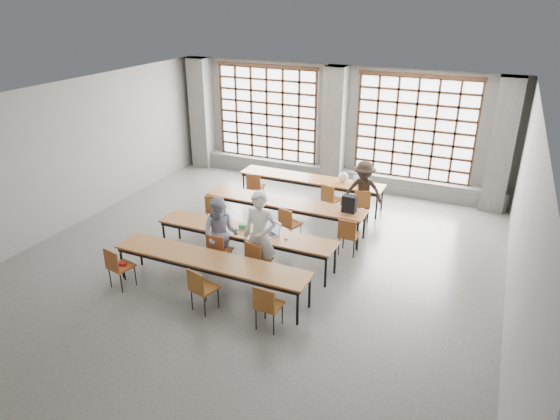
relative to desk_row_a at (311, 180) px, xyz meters
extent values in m
plane|color=#4B4B49|center=(0.09, -3.61, -0.66)|extent=(11.00, 11.00, 0.00)
plane|color=silver|center=(0.09, -3.61, 2.84)|extent=(11.00, 11.00, 0.00)
plane|color=slate|center=(0.09, 1.89, 1.09)|extent=(10.00, 0.00, 10.00)
plane|color=slate|center=(0.09, -9.11, 1.09)|extent=(10.00, 0.00, 10.00)
plane|color=slate|center=(-4.91, -3.61, 1.09)|extent=(0.00, 11.00, 11.00)
plane|color=slate|center=(5.09, -3.61, 1.09)|extent=(0.00, 11.00, 11.00)
cube|color=#51514F|center=(-4.41, 1.61, 1.09)|extent=(0.60, 0.55, 3.50)
cube|color=#51514F|center=(0.09, 1.61, 1.09)|extent=(0.60, 0.55, 3.50)
cube|color=#51514F|center=(4.59, 1.61, 1.09)|extent=(0.60, 0.55, 3.50)
cube|color=white|center=(-2.16, 1.87, 1.24)|extent=(3.20, 0.02, 2.80)
cube|color=black|center=(-2.16, 1.79, 1.24)|extent=(3.20, 0.05, 2.80)
cube|color=black|center=(-2.16, 1.79, -0.21)|extent=(3.32, 0.07, 0.10)
cube|color=black|center=(-2.16, 1.79, 2.69)|extent=(3.32, 0.07, 0.10)
cube|color=white|center=(2.34, 1.87, 1.24)|extent=(3.20, 0.02, 2.80)
cube|color=black|center=(2.34, 1.79, 1.24)|extent=(3.20, 0.05, 2.80)
cube|color=black|center=(2.34, 1.79, -0.21)|extent=(3.32, 0.07, 0.10)
cube|color=black|center=(2.34, 1.79, 2.69)|extent=(3.32, 0.07, 0.10)
cube|color=#51514F|center=(0.09, 1.69, -0.41)|extent=(9.80, 0.35, 0.50)
cube|color=brown|center=(0.00, 0.00, 0.05)|extent=(4.00, 0.70, 0.04)
cube|color=black|center=(0.00, 0.00, -0.01)|extent=(3.90, 0.64, 0.08)
cylinder|color=black|center=(-1.92, -0.29, -0.32)|extent=(0.05, 0.05, 0.69)
cylinder|color=black|center=(-1.92, 0.29, -0.32)|extent=(0.05, 0.05, 0.69)
cylinder|color=black|center=(1.92, -0.29, -0.32)|extent=(0.05, 0.05, 0.69)
cylinder|color=black|center=(1.92, 0.29, -0.32)|extent=(0.05, 0.05, 0.69)
cube|color=brown|center=(0.01, -1.81, 0.05)|extent=(4.00, 0.70, 0.04)
cube|color=black|center=(0.01, -1.81, -0.01)|extent=(3.90, 0.64, 0.08)
cylinder|color=black|center=(-1.91, -2.10, -0.32)|extent=(0.05, 0.05, 0.69)
cylinder|color=black|center=(-1.91, -1.52, -0.32)|extent=(0.05, 0.05, 0.69)
cylinder|color=black|center=(1.93, -2.10, -0.32)|extent=(0.05, 0.05, 0.69)
cylinder|color=black|center=(1.93, -1.52, -0.32)|extent=(0.05, 0.05, 0.69)
cube|color=brown|center=(-0.11, -3.60, 0.05)|extent=(4.00, 0.70, 0.04)
cube|color=black|center=(-0.11, -3.60, -0.01)|extent=(3.90, 0.64, 0.08)
cylinder|color=black|center=(-2.03, -3.89, -0.32)|extent=(0.05, 0.05, 0.69)
cylinder|color=black|center=(-2.03, -3.31, -0.32)|extent=(0.05, 0.05, 0.69)
cylinder|color=black|center=(1.81, -3.89, -0.32)|extent=(0.05, 0.05, 0.69)
cylinder|color=black|center=(1.81, -3.31, -0.32)|extent=(0.05, 0.05, 0.69)
cube|color=brown|center=(-0.15, -4.96, 0.05)|extent=(4.00, 0.70, 0.04)
cube|color=black|center=(-0.15, -4.96, -0.01)|extent=(3.90, 0.64, 0.08)
cylinder|color=black|center=(-2.07, -5.25, -0.32)|extent=(0.05, 0.05, 0.69)
cylinder|color=black|center=(-2.07, -4.67, -0.32)|extent=(0.05, 0.05, 0.69)
cylinder|color=black|center=(1.77, -5.25, -0.32)|extent=(0.05, 0.05, 0.69)
cylinder|color=black|center=(1.77, -4.67, -0.32)|extent=(0.05, 0.05, 0.69)
cube|color=brown|center=(-1.40, -0.55, -0.21)|extent=(0.48, 0.48, 0.04)
cube|color=brown|center=(-1.37, -0.75, 0.02)|extent=(0.40, 0.09, 0.40)
cylinder|color=black|center=(-1.40, -0.55, -0.44)|extent=(0.02, 0.02, 0.45)
cube|color=brown|center=(0.80, -0.55, -0.21)|extent=(0.53, 0.53, 0.04)
cube|color=brown|center=(0.74, -0.74, 0.02)|extent=(0.39, 0.15, 0.40)
cylinder|color=black|center=(0.80, -0.55, -0.44)|extent=(0.02, 0.02, 0.45)
cube|color=brown|center=(1.60, -0.55, -0.21)|extent=(0.52, 0.52, 0.04)
cube|color=brown|center=(1.65, -0.74, 0.02)|extent=(0.39, 0.14, 0.40)
cylinder|color=black|center=(1.60, -0.55, -0.44)|extent=(0.02, 0.02, 0.45)
cube|color=brown|center=(-1.59, -2.36, -0.21)|extent=(0.51, 0.51, 0.04)
cube|color=brown|center=(-1.54, -2.55, 0.02)|extent=(0.40, 0.12, 0.40)
cylinder|color=black|center=(-1.59, -2.36, -0.44)|extent=(0.02, 0.02, 0.45)
cube|color=brown|center=(0.41, -2.36, -0.21)|extent=(0.52, 0.52, 0.04)
cube|color=brown|center=(0.35, -2.55, 0.02)|extent=(0.39, 0.14, 0.40)
cylinder|color=black|center=(0.41, -2.36, -0.44)|extent=(0.02, 0.02, 0.45)
cube|color=brown|center=(1.81, -2.36, -0.21)|extent=(0.43, 0.43, 0.04)
cube|color=brown|center=(1.81, -2.56, 0.02)|extent=(0.40, 0.04, 0.40)
cylinder|color=black|center=(1.81, -2.36, -0.44)|extent=(0.02, 0.02, 0.45)
cube|color=maroon|center=(-0.41, -4.15, -0.21)|extent=(0.43, 0.43, 0.04)
cube|color=maroon|center=(-0.41, -4.35, 0.02)|extent=(0.40, 0.04, 0.40)
cylinder|color=black|center=(-0.41, -4.15, -0.44)|extent=(0.02, 0.02, 0.45)
cube|color=brown|center=(0.49, -4.15, -0.21)|extent=(0.50, 0.50, 0.04)
cube|color=brown|center=(0.45, -4.35, 0.02)|extent=(0.40, 0.12, 0.40)
cylinder|color=black|center=(0.49, -4.15, -0.44)|extent=(0.02, 0.02, 0.45)
cube|color=brown|center=(-1.85, -5.51, -0.21)|extent=(0.49, 0.49, 0.04)
cube|color=brown|center=(-1.89, -5.70, 0.02)|extent=(0.40, 0.11, 0.40)
cylinder|color=black|center=(-1.85, -5.51, -0.44)|extent=(0.02, 0.02, 0.45)
cube|color=brown|center=(0.05, -5.51, -0.21)|extent=(0.51, 0.51, 0.04)
cube|color=brown|center=(0.00, -5.70, 0.02)|extent=(0.39, 0.13, 0.40)
cylinder|color=black|center=(0.05, -5.51, -0.44)|extent=(0.02, 0.02, 0.45)
cube|color=brown|center=(1.35, -5.51, -0.21)|extent=(0.43, 0.43, 0.04)
cube|color=brown|center=(1.34, -5.71, 0.02)|extent=(0.40, 0.04, 0.40)
cylinder|color=black|center=(1.35, -5.51, -0.44)|extent=(0.02, 0.02, 0.45)
imported|color=silver|center=(0.49, -4.10, 0.28)|extent=(0.72, 0.51, 1.88)
imported|color=#1B1F51|center=(-0.41, -4.10, 0.14)|extent=(0.92, 0.80, 1.60)
imported|color=black|center=(1.60, -0.50, 0.12)|extent=(1.03, 0.62, 1.56)
cube|color=silver|center=(0.44, -3.55, 0.08)|extent=(0.44, 0.40, 0.02)
cube|color=black|center=(0.43, -3.56, 0.09)|extent=(0.35, 0.30, 0.00)
cube|color=silver|center=(0.51, -3.43, 0.20)|extent=(0.35, 0.24, 0.26)
cube|color=#89B8EE|center=(0.50, -3.44, 0.17)|extent=(0.29, 0.19, 0.21)
cube|color=silver|center=(1.35, 0.05, 0.08)|extent=(0.42, 0.35, 0.02)
cube|color=black|center=(1.35, 0.04, 0.09)|extent=(0.34, 0.26, 0.00)
cube|color=silver|center=(1.31, 0.18, 0.20)|extent=(0.36, 0.16, 0.26)
cube|color=#84A4E5|center=(1.31, 0.17, 0.17)|extent=(0.31, 0.13, 0.21)
ellipsoid|color=white|center=(0.84, -3.62, 0.08)|extent=(0.11, 0.08, 0.04)
cube|color=#2C883F|center=(-0.16, -3.52, 0.11)|extent=(0.26, 0.14, 0.09)
cube|color=black|center=(0.07, -3.70, 0.07)|extent=(0.14, 0.08, 0.01)
cube|color=silver|center=(-0.59, -1.76, 0.07)|extent=(0.34, 0.27, 0.00)
cube|color=silver|center=(-0.29, -1.86, 0.07)|extent=(0.32, 0.24, 0.00)
cube|color=white|center=(0.11, -1.81, 0.07)|extent=(0.35, 0.30, 0.00)
cube|color=black|center=(1.61, -1.76, 0.27)|extent=(0.33, 0.22, 0.40)
ellipsoid|color=white|center=(0.90, 0.05, 0.21)|extent=(0.27, 0.22, 0.29)
cube|color=maroon|center=(-1.85, -5.51, -0.16)|extent=(0.21, 0.13, 0.06)
camera|label=1|loc=(4.45, -11.97, 4.72)|focal=32.00mm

